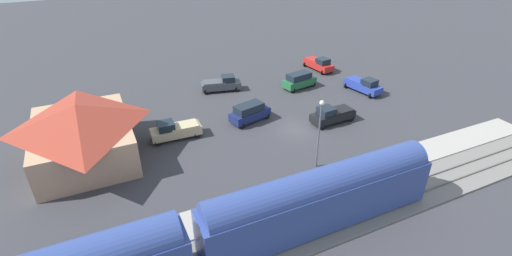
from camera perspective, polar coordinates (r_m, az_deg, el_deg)
The scene contains 13 objects.
ground_plane at distance 42.73m, azimuth 6.17°, elevation -0.15°, with size 200.00×200.00×0.00m, color #38383D.
railway_track at distance 33.70m, azimuth 18.53°, elevation -10.71°, with size 4.80×70.00×0.30m.
platform at distance 35.91m, azimuth 14.34°, elevation -7.09°, with size 3.20×46.00×0.30m.
station_building at distance 39.87m, azimuth -25.29°, elevation -0.41°, with size 12.61×9.66×5.83m.
pedestrian_on_platform at distance 36.65m, azimuth 17.92°, elevation -4.70°, with size 0.36×0.36×1.71m.
pickup_black at distance 44.33m, azimuth 11.66°, elevation 2.03°, with size 2.25×5.50×2.14m.
pickup_red at distance 60.48m, azimuth 9.65°, elevation 9.74°, with size 5.59×2.98×2.14m.
pickup_charcoal at distance 52.14m, azimuth -5.30°, elevation 6.80°, with size 3.08×5.70×2.14m.
pickup_blue at distance 53.65m, azimuth 16.24°, elevation 6.39°, with size 5.68×3.28×2.14m.
pickup_tan at distance 41.18m, azimuth -12.39°, elevation -0.30°, with size 2.16×5.47×2.14m.
suv_green at distance 53.18m, azimuth 6.69°, elevation 7.33°, with size 2.81×5.17×2.22m.
suv_navy at distance 43.67m, azimuth -0.99°, elevation 2.42°, with size 3.10×5.23×2.22m.
light_pole_near_platform at distance 34.36m, azimuth 9.78°, elevation 0.32°, with size 0.44×0.44×7.07m.
Camera 1 is at (-31.53, 19.81, 20.96)m, focal length 25.95 mm.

